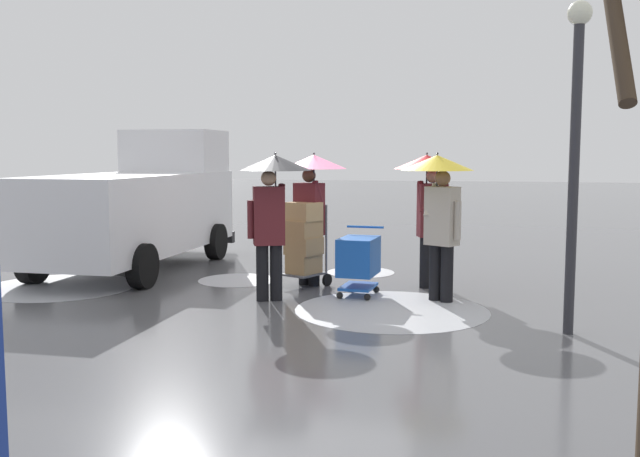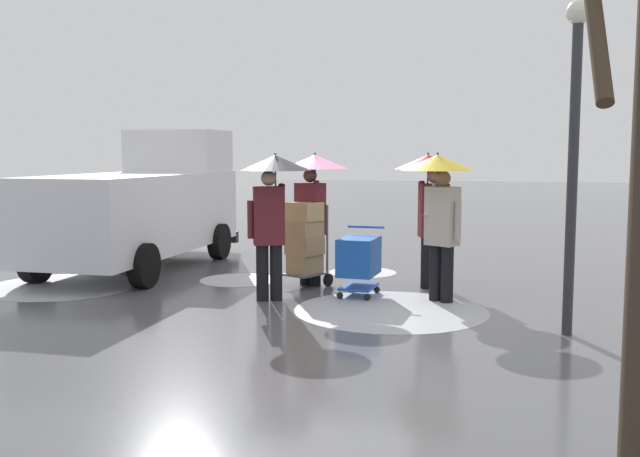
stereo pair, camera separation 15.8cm
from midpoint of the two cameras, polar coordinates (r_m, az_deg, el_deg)
name	(u,v)px [view 1 (the left image)]	position (r m, az deg, el deg)	size (l,w,h in m)	color
ground_plane	(330,294)	(10.88, 0.42, -5.26)	(90.00, 90.00, 0.00)	#5B5B5E
slush_patch_near_cluster	(392,310)	(9.82, 5.30, -6.51)	(2.65, 2.65, 0.01)	#ADAFB5
slush_patch_under_van	(59,287)	(12.19, -20.57, -4.40)	(2.44, 2.44, 0.01)	#ADAFB5
slush_patch_mid_street	(361,272)	(12.83, 2.93, -3.51)	(1.21, 1.21, 0.01)	silver
slush_patch_far_side	(238,280)	(12.11, -6.99, -4.12)	(1.33, 1.33, 0.01)	silver
cargo_van_parked_right	(139,205)	(13.63, -14.60, 1.84)	(2.20, 5.34, 2.60)	white
shopping_cart_vendor	(359,258)	(10.66, 2.69, -2.41)	(0.61, 0.86, 1.02)	#1951B2
hand_dolly_boxes	(304,240)	(11.32, -1.68, -0.91)	(0.76, 0.85, 1.36)	#515156
pedestrian_pink_side	(312,188)	(11.39, -1.06, 3.29)	(1.04, 1.04, 2.15)	black
pedestrian_black_side	(439,192)	(10.32, 9.11, 2.92)	(1.04, 1.04, 2.15)	black
pedestrian_white_side	(273,192)	(10.23, -4.27, 2.96)	(1.04, 1.04, 2.15)	black
pedestrian_far_side	(429,189)	(11.30, 8.35, 3.13)	(1.04, 1.04, 2.15)	black
street_lamp	(575,133)	(8.76, 19.31, 7.26)	(0.28, 0.28, 3.86)	#2D2D33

